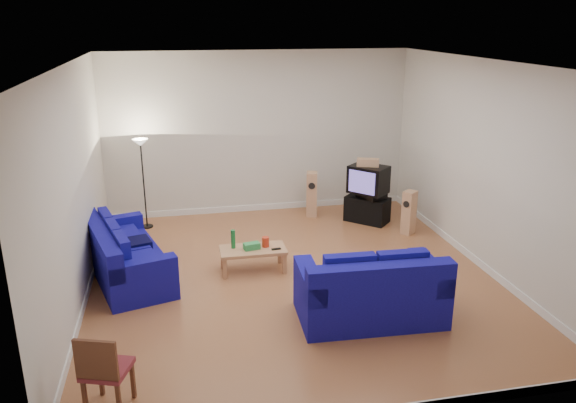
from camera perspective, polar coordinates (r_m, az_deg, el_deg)
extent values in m
cube|color=brown|center=(8.63, 0.54, -7.77)|extent=(6.00, 6.50, 0.01)
cube|color=white|center=(7.78, 0.62, 13.93)|extent=(6.00, 6.50, 0.01)
cube|color=silver|center=(11.17, -2.99, 6.93)|extent=(6.00, 0.01, 3.20)
cube|color=silver|center=(5.12, 8.39, -7.20)|extent=(6.00, 0.01, 3.20)
cube|color=silver|center=(8.00, -20.92, 1.16)|extent=(0.01, 6.50, 3.20)
cube|color=silver|center=(9.16, 19.28, 3.40)|extent=(0.01, 6.50, 3.20)
cube|color=white|center=(11.56, -2.86, -0.59)|extent=(6.00, 0.02, 0.12)
cube|color=white|center=(8.55, -19.69, -8.75)|extent=(0.02, 6.50, 0.12)
cube|color=white|center=(9.64, 18.28, -5.48)|extent=(0.02, 6.50, 0.12)
cube|color=#0F0B70|center=(8.93, -15.90, -6.12)|extent=(1.50, 2.35, 0.41)
cube|color=#0F0B70|center=(8.72, -18.44, -3.98)|extent=(0.81, 2.15, 0.42)
cube|color=#0F0B70|center=(9.71, -17.32, -2.19)|extent=(0.96, 0.47, 0.24)
cube|color=#0F0B70|center=(7.92, -14.55, -6.61)|extent=(0.96, 0.47, 0.24)
cube|color=black|center=(8.84, -15.13, -4.15)|extent=(0.49, 0.49, 0.12)
cube|color=#0F0B70|center=(7.58, 8.27, -9.96)|extent=(1.90, 1.12, 0.46)
cube|color=#0F0B70|center=(7.03, 9.40, -8.11)|extent=(1.87, 0.32, 0.47)
cube|color=#0F0B70|center=(7.22, 2.20, -8.02)|extent=(0.29, 1.05, 0.26)
cube|color=#0F0B70|center=(7.68, 14.20, -6.93)|extent=(0.29, 1.05, 0.26)
cube|color=black|center=(7.56, 8.02, -7.12)|extent=(0.46, 0.46, 0.13)
cube|color=tan|center=(8.75, -3.59, -4.94)|extent=(1.02, 0.52, 0.05)
cube|color=tan|center=(8.60, -6.43, -6.81)|extent=(0.06, 0.06, 0.32)
cube|color=tan|center=(8.97, -6.66, -5.72)|extent=(0.06, 0.06, 0.32)
cube|color=tan|center=(8.71, -0.37, -6.36)|extent=(0.06, 0.06, 0.32)
cube|color=tan|center=(9.08, -0.85, -5.31)|extent=(0.06, 0.06, 0.32)
cylinder|color=#197233|center=(8.74, -5.59, -3.81)|extent=(0.07, 0.07, 0.30)
cube|color=green|center=(8.70, -3.71, -4.54)|extent=(0.27, 0.18, 0.10)
cylinder|color=red|center=(8.78, -2.30, -4.12)|extent=(0.14, 0.14, 0.16)
cube|color=black|center=(8.69, -1.21, -4.84)|extent=(0.15, 0.05, 0.02)
cube|color=black|center=(10.96, 8.05, -0.79)|extent=(0.89, 0.88, 0.49)
cube|color=black|center=(10.85, 8.50, 0.66)|extent=(0.54, 0.59, 0.11)
cube|color=black|center=(10.73, 8.18, 2.24)|extent=(0.82, 0.84, 0.52)
cube|color=#5A4AA3|center=(10.51, 7.50, 1.93)|extent=(0.38, 0.42, 0.42)
cube|color=tan|center=(10.63, 8.13, 3.95)|extent=(0.44, 0.30, 0.14)
cube|color=tan|center=(11.12, 2.42, 0.74)|extent=(0.27, 0.31, 0.89)
cylinder|color=black|center=(10.93, 2.43, 1.59)|extent=(0.13, 0.05, 0.13)
cube|color=tan|center=(10.42, 12.18, -1.11)|extent=(0.30, 0.30, 0.81)
cylinder|color=black|center=(10.26, 11.92, -0.27)|extent=(0.09, 0.10, 0.12)
cylinder|color=black|center=(10.96, -14.10, -2.46)|extent=(0.22, 0.22, 0.03)
cylinder|color=black|center=(10.72, -14.43, 1.56)|extent=(0.03, 0.03, 1.59)
cone|color=white|center=(10.52, -14.78, 5.82)|extent=(0.29, 0.29, 0.13)
cube|color=brown|center=(6.18, -19.92, -18.30)|extent=(0.05, 0.05, 0.43)
cube|color=brown|center=(6.43, -18.49, -16.55)|extent=(0.05, 0.05, 0.43)
cube|color=brown|center=(6.04, -16.81, -18.87)|extent=(0.05, 0.05, 0.43)
cube|color=brown|center=(6.30, -15.49, -17.05)|extent=(0.05, 0.05, 0.43)
cube|color=maroon|center=(6.11, -17.89, -15.90)|extent=(0.54, 0.54, 0.06)
cube|color=brown|center=(5.84, -18.93, -15.01)|extent=(0.42, 0.18, 0.43)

